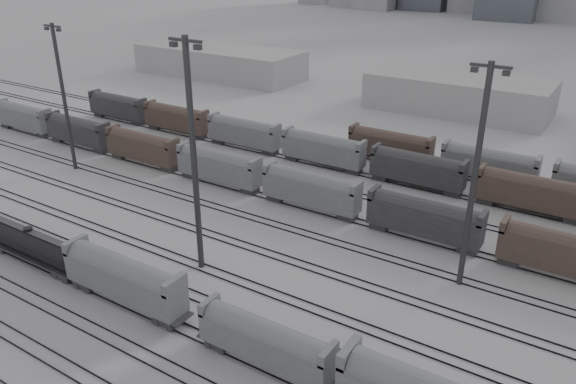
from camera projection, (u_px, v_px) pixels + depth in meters
The scene contains 13 objects.
ground at pixel (100, 299), 61.40m from camera, with size 900.00×900.00×0.00m, color #BBBBC0.
tracks at pixel (204, 234), 74.82m from camera, with size 220.00×71.50×0.16m.
tank_car_b at pixel (31, 243), 67.43m from camera, with size 18.12×3.02×4.48m.
hopper_car_a at pixel (124, 277), 59.14m from camera, with size 15.52×3.08×5.55m.
hopper_car_b at pixel (265, 340), 50.39m from camera, with size 13.50×2.68×4.83m.
light_mast_b at pixel (64, 95), 91.35m from camera, with size 3.89×0.62×24.28m.
light_mast_c at pixel (193, 154), 61.66m from camera, with size 4.35×0.70×27.18m.
light_mast_d at pixel (475, 175), 58.69m from camera, with size 4.04×0.65×25.28m.
bg_string_near at pixel (311, 191), 80.93m from camera, with size 151.00×3.00×5.60m.
bg_string_mid at pixel (417, 170), 88.31m from camera, with size 151.00×3.00×5.60m.
bg_string_far at pixel (545, 177), 85.85m from camera, with size 66.00×3.00×5.60m.
warehouse_left at pixel (219, 62), 162.34m from camera, with size 50.00×18.00×8.00m, color #A5A5A8.
warehouse_mid at pixel (459, 94), 127.90m from camera, with size 40.00×18.00×8.00m, color #A5A5A8.
Camera 1 is at (45.03, -32.06, 35.74)m, focal length 35.00 mm.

